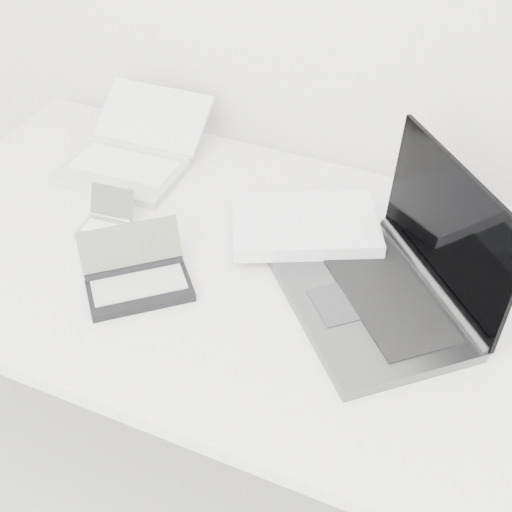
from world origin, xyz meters
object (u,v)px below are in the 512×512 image
at_px(netbook_open_white, 131,156).
at_px(palmtop_charcoal, 137,279).
at_px(desk, 279,290).
at_px(laptop_large, 359,259).

bearing_deg(netbook_open_white, palmtop_charcoal, -59.29).
relative_size(desk, palmtop_charcoal, 6.88).
bearing_deg(laptop_large, desk, -113.49).
xyz_separation_m(desk, netbook_open_white, (-0.45, 0.20, 0.07)).
relative_size(desk, laptop_large, 2.76).
height_order(desk, palmtop_charcoal, palmtop_charcoal).
height_order(desk, laptop_large, laptop_large).
distance_m(desk, netbook_open_white, 0.50).
distance_m(laptop_large, netbook_open_white, 0.61).
distance_m(desk, palmtop_charcoal, 0.27).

